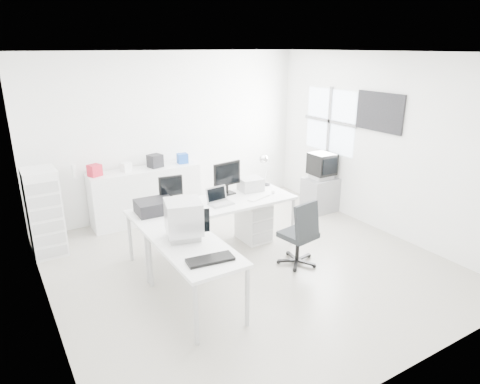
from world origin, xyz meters
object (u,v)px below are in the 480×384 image
drawer_pedestal (254,221)px  lcd_monitor_large (227,179)px  side_desk (195,276)px  lcd_monitor_small (171,191)px  office_chair (298,232)px  filing_cabinet (45,212)px  main_desk (215,227)px  inkjet_printer (155,206)px  laptop (221,198)px  crt_monitor (184,221)px  tv_cabinet (320,194)px  crt_tv (322,166)px  laser_printer (251,184)px  sideboard (146,195)px

drawer_pedestal → lcd_monitor_large: bearing=150.3°
side_desk → lcd_monitor_small: (0.30, 1.35, 0.58)m
office_chair → filing_cabinet: bearing=134.0°
main_desk → inkjet_printer: bearing=173.3°
main_desk → laptop: laptop is taller
drawer_pedestal → lcd_monitor_large: (-0.35, 0.20, 0.69)m
lcd_monitor_small → crt_monitor: bearing=-98.6°
lcd_monitor_small → office_chair: 1.84m
tv_cabinet → crt_tv: crt_tv is taller
drawer_pedestal → filing_cabinet: size_ratio=0.47×
laptop → tv_cabinet: bearing=7.3°
inkjet_printer → laser_printer: size_ratio=1.43×
drawer_pedestal → inkjet_printer: bearing=178.2°
office_chair → crt_tv: crt_tv is taller
main_desk → tv_cabinet: size_ratio=3.89×
main_desk → crt_tv: 2.49m
office_chair → drawer_pedestal: bearing=85.6°
crt_monitor → office_chair: crt_monitor is taller
drawer_pedestal → crt_tv: size_ratio=1.20×
tv_cabinet → filing_cabinet: 4.57m
main_desk → filing_cabinet: filing_cabinet is taller
drawer_pedestal → crt_tv: (1.71, 0.40, 0.54)m
lcd_monitor_small → crt_monitor: (-0.30, -1.10, 0.01)m
main_desk → crt_tv: (2.41, 0.45, 0.47)m
laser_printer → laptop: bearing=-150.1°
crt_monitor → crt_tv: 3.51m
side_desk → inkjet_printer: 1.29m
crt_monitor → drawer_pedestal: bearing=45.0°
drawer_pedestal → tv_cabinet: (1.71, 0.40, 0.01)m
tv_cabinet → main_desk: bearing=-169.3°
laser_printer → office_chair: size_ratio=0.36×
crt_monitor → crt_tv: bearing=36.7°
crt_monitor → filing_cabinet: filing_cabinet is taller
crt_tv → filing_cabinet: (-4.50, 0.75, -0.21)m
laptop → office_chair: bearing=-54.3°
main_desk → office_chair: size_ratio=2.50×
laptop → tv_cabinet: 2.48m
sideboard → filing_cabinet: filing_cabinet is taller
laptop → side_desk: bearing=-137.9°
side_desk → crt_tv: bearing=25.5°
lcd_monitor_large → sideboard: lcd_monitor_large is taller
office_chair → filing_cabinet: 3.59m
side_desk → laser_printer: bearing=39.5°
side_desk → crt_monitor: (0.00, 0.25, 0.60)m
tv_cabinet → crt_tv: bearing=0.0°
office_chair → filing_cabinet: (-2.88, 2.13, 0.15)m
main_desk → sideboard: 1.71m
main_desk → lcd_monitor_large: 0.75m
inkjet_printer → crt_monitor: size_ratio=1.11×
lcd_monitor_large → filing_cabinet: filing_cabinet is taller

